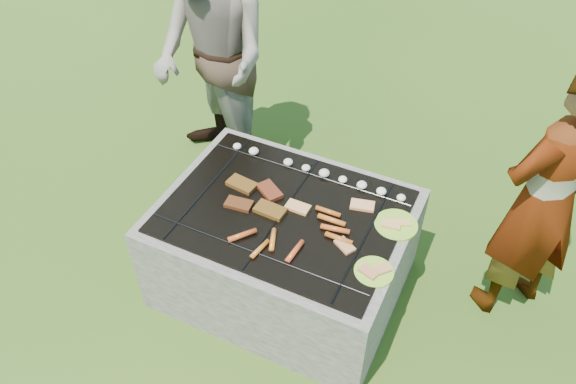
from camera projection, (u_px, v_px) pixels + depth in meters
name	position (u px, v px, depth m)	size (l,w,h in m)	color
lawn	(284.00, 282.00, 3.35)	(60.00, 60.00, 0.00)	#224310
fire_pit	(284.00, 251.00, 3.16)	(1.30, 1.00, 0.62)	gray
mushrooms	(319.00, 172.00, 3.12)	(1.05, 0.06, 0.04)	beige
pork_slabs	(256.00, 197.00, 2.99)	(0.40, 0.29, 0.02)	#915E1A
sausages	(302.00, 234.00, 2.79)	(0.57, 0.46, 0.03)	#BF4F1F
bread_on_grate	(333.00, 214.00, 2.90)	(0.44, 0.40, 0.02)	#DDB271
plate_far	(396.00, 225.00, 2.86)	(0.28, 0.28, 0.03)	#9FC830
plate_near	(374.00, 272.00, 2.64)	(0.22, 0.22, 0.03)	yellow
cook	(544.00, 201.00, 2.74)	(0.57, 0.38, 1.57)	#A29987
bystander	(211.00, 59.00, 3.51)	(0.87, 0.67, 1.78)	#A49489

